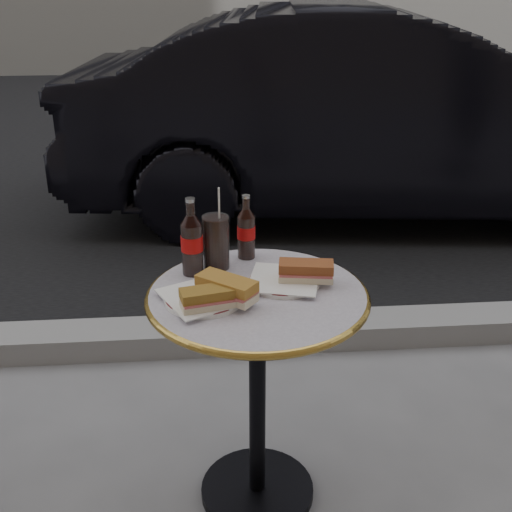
{
  "coord_description": "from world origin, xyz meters",
  "views": [
    {
      "loc": [
        -0.13,
        -1.57,
        1.55
      ],
      "look_at": [
        0.0,
        0.05,
        0.82
      ],
      "focal_mm": 45.0,
      "sensor_mm": 36.0,
      "label": 1
    }
  ],
  "objects": [
    {
      "name": "asphalt_road",
      "position": [
        0.0,
        5.0,
        0.0
      ],
      "size": [
        40.0,
        8.0,
        0.0
      ],
      "primitive_type": "cube",
      "color": "black",
      "rests_on": "ground"
    },
    {
      "name": "plate_right",
      "position": [
        0.08,
        0.05,
        0.74
      ],
      "size": [
        0.27,
        0.27,
        0.01
      ],
      "primitive_type": "cylinder",
      "rotation": [
        0.0,
        0.0,
        -0.42
      ],
      "color": "white",
      "rests_on": "bistro_table"
    },
    {
      "name": "cola_glass",
      "position": [
        -0.11,
        0.17,
        0.81
      ],
      "size": [
        0.08,
        0.08,
        0.16
      ],
      "primitive_type": "cylinder",
      "rotation": [
        0.0,
        0.0,
        -0.0
      ],
      "color": "black",
      "rests_on": "bistro_table"
    },
    {
      "name": "sandwich_left_b",
      "position": [
        -0.09,
        -0.05,
        0.77
      ],
      "size": [
        0.18,
        0.16,
        0.06
      ],
      "primitive_type": "cube",
      "rotation": [
        0.0,
        0.0,
        -0.67
      ],
      "color": "#A57029",
      "rests_on": "plate_left"
    },
    {
      "name": "sandwich_left_a",
      "position": [
        -0.13,
        -0.1,
        0.77
      ],
      "size": [
        0.16,
        0.1,
        0.05
      ],
      "primitive_type": "cube",
      "rotation": [
        0.0,
        0.0,
        0.23
      ],
      "color": "olive",
      "rests_on": "plate_left"
    },
    {
      "name": "parked_car",
      "position": [
        1.04,
        2.59,
        0.67
      ],
      "size": [
        1.83,
        4.21,
        1.34
      ],
      "primitive_type": "imported",
      "rotation": [
        0.0,
        0.0,
        1.47
      ],
      "color": "black",
      "rests_on": "ground"
    },
    {
      "name": "sandwich_right",
      "position": [
        0.14,
        0.04,
        0.77
      ],
      "size": [
        0.16,
        0.09,
        0.05
      ],
      "primitive_type": "cube",
      "rotation": [
        0.0,
        0.0,
        -0.16
      ],
      "color": "brown",
      "rests_on": "plate_right"
    },
    {
      "name": "plate_left",
      "position": [
        -0.15,
        -0.04,
        0.74
      ],
      "size": [
        0.26,
        0.26,
        0.01
      ],
      "primitive_type": "cylinder",
      "rotation": [
        0.0,
        0.0,
        0.28
      ],
      "color": "white",
      "rests_on": "bistro_table"
    },
    {
      "name": "ground",
      "position": [
        0.0,
        0.0,
        0.0
      ],
      "size": [
        80.0,
        80.0,
        0.0
      ],
      "primitive_type": "plane",
      "color": "slate",
      "rests_on": "ground"
    },
    {
      "name": "curb",
      "position": [
        0.0,
        0.9,
        0.05
      ],
      "size": [
        40.0,
        0.2,
        0.12
      ],
      "primitive_type": "cube",
      "color": "gray",
      "rests_on": "ground"
    },
    {
      "name": "bistro_table",
      "position": [
        0.0,
        0.0,
        0.37
      ],
      "size": [
        0.62,
        0.62,
        0.73
      ],
      "primitive_type": null,
      "color": "#BAB2C4",
      "rests_on": "ground"
    },
    {
      "name": "cola_bottle_left",
      "position": [
        -0.18,
        0.14,
        0.85
      ],
      "size": [
        0.08,
        0.08,
        0.23
      ],
      "primitive_type": null,
      "rotation": [
        0.0,
        0.0,
        -0.26
      ],
      "color": "black",
      "rests_on": "bistro_table"
    },
    {
      "name": "cola_bottle_right",
      "position": [
        -0.01,
        0.24,
        0.83
      ],
      "size": [
        0.07,
        0.07,
        0.2
      ],
      "primitive_type": null,
      "rotation": [
        0.0,
        0.0,
        -0.36
      ],
      "color": "black",
      "rests_on": "bistro_table"
    }
  ]
}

